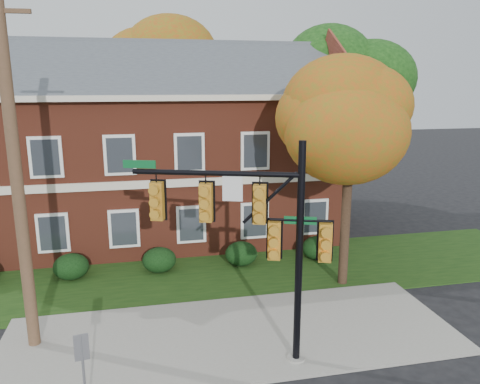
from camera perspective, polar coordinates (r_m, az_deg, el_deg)
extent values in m
plane|color=black|center=(14.44, -0.06, -19.18)|extent=(120.00, 120.00, 0.00)
cube|color=gray|center=(15.25, -0.88, -17.09)|extent=(14.00, 5.00, 0.08)
cube|color=#193811|center=(19.68, -3.75, -9.91)|extent=(30.00, 6.00, 0.04)
cube|color=maroon|center=(24.30, -10.64, 2.93)|extent=(18.00, 8.00, 7.00)
cube|color=beige|center=(23.94, -11.01, 11.48)|extent=(18.80, 8.80, 0.24)
cube|color=beige|center=(20.35, -10.30, 0.97)|extent=(18.00, 0.12, 0.35)
ellipsoid|color=black|center=(20.19, -19.89, -8.55)|extent=(1.40, 1.26, 1.05)
ellipsoid|color=black|center=(19.98, -9.82, -8.16)|extent=(1.40, 1.26, 1.05)
ellipsoid|color=black|center=(20.37, 0.15, -7.53)|extent=(1.40, 1.26, 1.05)
ellipsoid|color=black|center=(21.35, 9.43, -6.73)|extent=(1.40, 1.26, 1.05)
cylinder|color=black|center=(18.28, 12.78, -2.54)|extent=(0.36, 0.36, 5.76)
ellipsoid|color=#C84211|center=(17.67, 13.38, 8.78)|extent=(4.25, 4.25, 3.60)
ellipsoid|color=#C84211|center=(17.58, 15.88, 10.57)|extent=(3.50, 3.50, 3.00)
cylinder|color=black|center=(27.79, 12.65, 4.14)|extent=(0.36, 0.36, 7.04)
ellipsoid|color=black|center=(27.47, 13.12, 13.24)|extent=(5.95, 5.95, 5.04)
ellipsoid|color=black|center=(27.39, 15.37, 14.38)|extent=(4.90, 4.90, 4.20)
cylinder|color=black|center=(32.20, -9.30, 6.07)|extent=(0.36, 0.36, 7.68)
ellipsoid|color=#BF3810|center=(31.98, -9.63, 14.63)|extent=(6.46, 6.46, 5.47)
ellipsoid|color=#BF3810|center=(31.49, -7.83, 15.81)|extent=(5.32, 5.32, 4.56)
cylinder|color=gray|center=(14.18, 6.84, -19.60)|extent=(0.50, 0.50, 0.14)
cylinder|color=black|center=(12.78, 7.22, -7.91)|extent=(0.25, 0.25, 6.30)
cylinder|color=black|center=(12.34, -2.99, 2.30)|extent=(4.30, 1.60, 0.14)
cylinder|color=black|center=(12.45, 7.35, -3.45)|extent=(1.56, 0.60, 0.07)
cube|color=#B6791D|center=(12.89, -10.07, -1.11)|extent=(0.46, 0.38, 1.04)
cube|color=#B6791D|center=(12.57, -4.16, -1.31)|extent=(0.46, 0.38, 1.04)
cube|color=#B6791D|center=(12.38, 2.40, -1.51)|extent=(0.46, 0.38, 1.04)
cube|color=silver|center=(12.36, -0.91, 0.41)|extent=(0.52, 0.21, 0.68)
cube|color=#0B5626|center=(12.82, -12.17, 3.33)|extent=(0.86, 0.33, 0.22)
cube|color=#B6791D|center=(12.64, 4.20, -5.91)|extent=(0.46, 0.38, 1.04)
cube|color=#B6791D|center=(12.66, 10.35, -6.07)|extent=(0.46, 0.38, 1.04)
cube|color=#0B5626|center=(12.45, 7.35, -3.45)|extent=(0.82, 0.31, 0.21)
cylinder|color=brown|center=(14.32, -25.60, 1.56)|extent=(0.36, 0.36, 10.33)
cylinder|color=slate|center=(12.01, -18.45, -20.88)|extent=(0.07, 0.07, 2.26)
cube|color=slate|center=(11.58, -18.76, -17.50)|extent=(0.33, 0.09, 0.64)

